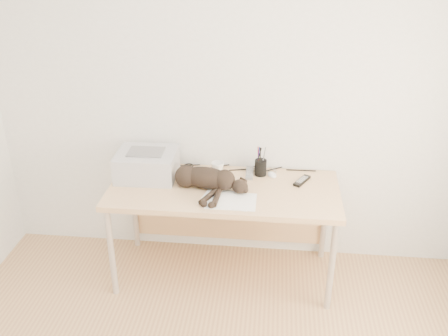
# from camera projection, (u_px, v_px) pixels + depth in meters

# --- Properties ---
(wall_back) EXTENTS (3.50, 0.00, 3.50)m
(wall_back) POSITION_uv_depth(u_px,v_px,m) (229.00, 95.00, 3.54)
(wall_back) COLOR white
(wall_back) RESTS_ON floor
(desk) EXTENTS (1.60, 0.70, 0.74)m
(desk) POSITION_uv_depth(u_px,v_px,m) (225.00, 198.00, 3.60)
(desk) COLOR #DBB180
(desk) RESTS_ON floor
(printer) EXTENTS (0.43, 0.37, 0.20)m
(printer) POSITION_uv_depth(u_px,v_px,m) (147.00, 164.00, 3.59)
(printer) COLOR #B8B8BD
(printer) RESTS_ON desk
(papers) EXTENTS (0.38, 0.30, 0.01)m
(papers) POSITION_uv_depth(u_px,v_px,m) (229.00, 200.00, 3.31)
(papers) COLOR white
(papers) RESTS_ON desk
(cat) EXTENTS (0.70, 0.41, 0.16)m
(cat) POSITION_uv_depth(u_px,v_px,m) (204.00, 179.00, 3.44)
(cat) COLOR black
(cat) RESTS_ON desk
(mug) EXTENTS (0.12, 0.12, 0.09)m
(mug) POSITION_uv_depth(u_px,v_px,m) (218.00, 168.00, 3.65)
(mug) COLOR white
(mug) RESTS_ON desk
(pen_cup) EXTENTS (0.09, 0.09, 0.22)m
(pen_cup) POSITION_uv_depth(u_px,v_px,m) (261.00, 167.00, 3.62)
(pen_cup) COLOR black
(pen_cup) RESTS_ON desk
(remote_grey) EXTENTS (0.06, 0.19, 0.02)m
(remote_grey) POSITION_uv_depth(u_px,v_px,m) (250.00, 173.00, 3.65)
(remote_grey) COLOR slate
(remote_grey) RESTS_ON desk
(remote_black) EXTENTS (0.13, 0.18, 0.02)m
(remote_black) POSITION_uv_depth(u_px,v_px,m) (302.00, 181.00, 3.54)
(remote_black) COLOR black
(remote_black) RESTS_ON desk
(mouse) EXTENTS (0.09, 0.11, 0.03)m
(mouse) POSITION_uv_depth(u_px,v_px,m) (272.00, 173.00, 3.63)
(mouse) COLOR white
(mouse) RESTS_ON desk
(cable_tangle) EXTENTS (1.36, 0.09, 0.01)m
(cable_tangle) POSITION_uv_depth(u_px,v_px,m) (228.00, 168.00, 3.74)
(cable_tangle) COLOR black
(cable_tangle) RESTS_ON desk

